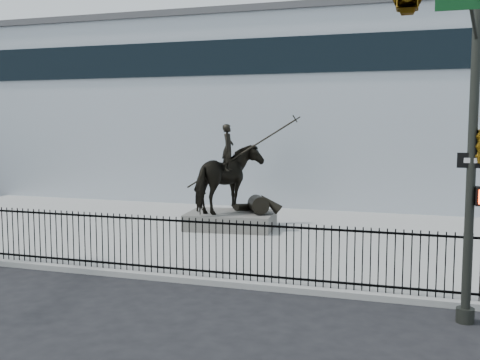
% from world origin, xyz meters
% --- Properties ---
extents(ground, '(120.00, 120.00, 0.00)m').
position_xyz_m(ground, '(0.00, 0.00, 0.00)').
color(ground, black).
rests_on(ground, ground).
extents(plaza, '(30.00, 12.00, 0.15)m').
position_xyz_m(plaza, '(0.00, 7.00, 0.07)').
color(plaza, '#979794').
rests_on(plaza, ground).
extents(building, '(44.00, 14.00, 9.00)m').
position_xyz_m(building, '(0.00, 20.00, 4.50)').
color(building, '#B1BAC1').
rests_on(building, ground).
extents(picket_fence, '(22.10, 0.10, 1.50)m').
position_xyz_m(picket_fence, '(0.00, 1.25, 0.90)').
color(picket_fence, black).
rests_on(picket_fence, plaza).
extents(statue_plinth, '(3.34, 2.46, 0.59)m').
position_xyz_m(statue_plinth, '(-0.53, 7.66, 0.44)').
color(statue_plinth, '#595651').
rests_on(statue_plinth, plaza).
extents(equestrian_statue, '(4.01, 2.68, 3.41)m').
position_xyz_m(equestrian_statue, '(-0.47, 7.67, 1.97)').
color(equestrian_statue, black).
rests_on(equestrian_statue, statue_plinth).
extents(traffic_signal_right, '(2.17, 6.86, 7.00)m').
position_xyz_m(traffic_signal_right, '(6.47, -2.00, 4.85)').
color(traffic_signal_right, '#252722').
rests_on(traffic_signal_right, ground).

